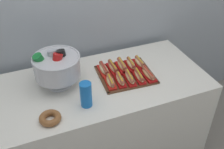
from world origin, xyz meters
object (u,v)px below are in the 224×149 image
(hot_dog_1, at_px, (120,80))
(hot_dog_5, at_px, (104,69))
(buffet_table, at_px, (105,117))
(hot_dog_2, at_px, (130,78))
(hot_dog_4, at_px, (148,74))
(serving_tray, at_px, (126,75))
(hot_dog_8, at_px, (131,64))
(hot_dog_7, at_px, (122,66))
(punch_bowl, at_px, (57,66))
(hot_dog_9, at_px, (140,63))
(donut, at_px, (50,118))
(cup_stack, at_px, (86,95))
(hot_dog_3, at_px, (139,76))
(hot_dog_0, at_px, (110,82))
(hot_dog_6, at_px, (113,67))

(hot_dog_1, bearing_deg, hot_dog_5, 110.88)
(buffet_table, distance_m, hot_dog_5, 0.42)
(hot_dog_2, distance_m, hot_dog_4, 0.15)
(buffet_table, height_order, hot_dog_1, hot_dog_1)
(serving_tray, distance_m, hot_dog_8, 0.12)
(hot_dog_7, height_order, punch_bowl, punch_bowl)
(hot_dog_7, bearing_deg, hot_dog_5, 176.44)
(buffet_table, bearing_deg, hot_dog_9, 13.82)
(buffet_table, bearing_deg, hot_dog_5, 69.66)
(serving_tray, bearing_deg, donut, -157.32)
(punch_bowl, bearing_deg, serving_tray, -8.23)
(hot_dog_5, distance_m, cup_stack, 0.39)
(hot_dog_3, bearing_deg, serving_tray, 128.71)
(hot_dog_2, distance_m, cup_stack, 0.40)
(buffet_table, bearing_deg, donut, -150.55)
(hot_dog_9, bearing_deg, serving_tray, -154.75)
(hot_dog_0, relative_size, hot_dog_1, 0.97)
(hot_dog_8, bearing_deg, hot_dog_9, -3.56)
(hot_dog_2, distance_m, hot_dog_5, 0.22)
(hot_dog_4, distance_m, donut, 0.80)
(cup_stack, bearing_deg, hot_dog_7, 37.32)
(buffet_table, bearing_deg, hot_dog_0, -66.54)
(buffet_table, relative_size, hot_dog_2, 8.41)
(hot_dog_1, bearing_deg, hot_dog_4, -3.56)
(hot_dog_7, bearing_deg, donut, -151.48)
(hot_dog_5, xyz_separation_m, punch_bowl, (-0.36, -0.02, 0.13))
(buffet_table, xyz_separation_m, hot_dog_6, (0.11, 0.10, 0.41))
(hot_dog_1, distance_m, hot_dog_5, 0.18)
(buffet_table, xyz_separation_m, hot_dog_2, (0.18, -0.07, 0.41))
(hot_dog_0, bearing_deg, punch_bowl, 157.19)
(hot_dog_2, xyz_separation_m, hot_dog_9, (0.16, 0.16, -0.00))
(hot_dog_2, xyz_separation_m, cup_stack, (-0.37, -0.13, 0.05))
(hot_dog_2, xyz_separation_m, hot_dog_6, (-0.06, 0.17, -0.00))
(buffet_table, distance_m, donut, 0.65)
(buffet_table, xyz_separation_m, hot_dog_0, (0.03, -0.06, 0.41))
(serving_tray, distance_m, hot_dog_7, 0.09)
(hot_dog_9, bearing_deg, hot_dog_0, -154.75)
(hot_dog_4, height_order, donut, hot_dog_4)
(hot_dog_9, distance_m, cup_stack, 0.61)
(hot_dog_8, height_order, hot_dog_9, same)
(hot_dog_3, bearing_deg, hot_dog_8, 86.44)
(hot_dog_4, bearing_deg, hot_dog_0, 176.44)
(punch_bowl, bearing_deg, buffet_table, -14.49)
(hot_dog_4, height_order, cup_stack, cup_stack)
(buffet_table, height_order, hot_dog_7, hot_dog_7)
(hot_dog_8, relative_size, punch_bowl, 0.50)
(hot_dog_5, distance_m, hot_dog_9, 0.30)
(hot_dog_6, height_order, hot_dog_8, hot_dog_6)
(serving_tray, bearing_deg, buffet_table, -176.89)
(serving_tray, xyz_separation_m, punch_bowl, (-0.50, 0.07, 0.16))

